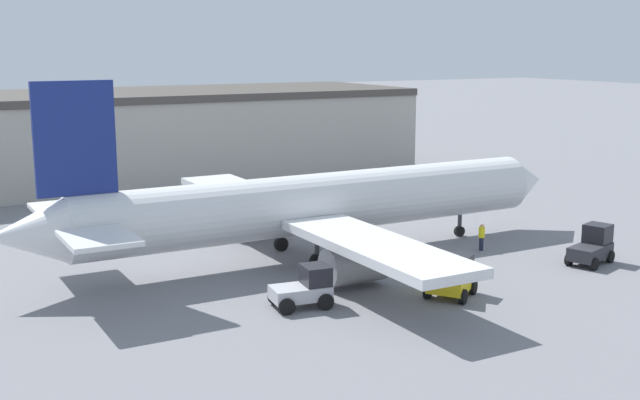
# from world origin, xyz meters

# --- Properties ---
(ground_plane) EXTENTS (400.00, 400.00, 0.00)m
(ground_plane) POSITION_xyz_m (0.00, 0.00, 0.00)
(ground_plane) COLOR slate
(terminal_building) EXTENTS (61.58, 17.84, 8.48)m
(terminal_building) POSITION_xyz_m (-5.41, 34.68, 4.25)
(terminal_building) COLOR #ADA89E
(terminal_building) RESTS_ON ground_plane
(airplane) EXTENTS (37.32, 30.74, 11.12)m
(airplane) POSITION_xyz_m (-0.95, -0.01, 3.29)
(airplane) COLOR silver
(airplane) RESTS_ON ground_plane
(ground_crew_worker) EXTENTS (0.39, 0.39, 1.77)m
(ground_crew_worker) POSITION_xyz_m (9.74, -3.62, 0.95)
(ground_crew_worker) COLOR #1E2338
(ground_crew_worker) RESTS_ON ground_plane
(baggage_tug) EXTENTS (3.10, 2.29, 2.08)m
(baggage_tug) POSITION_xyz_m (-5.27, -8.15, 0.98)
(baggage_tug) COLOR #B2B2B7
(baggage_tug) RESTS_ON ground_plane
(belt_loader_truck) EXTENTS (3.36, 3.25, 2.11)m
(belt_loader_truck) POSITION_xyz_m (2.33, -10.18, 1.01)
(belt_loader_truck) COLOR yellow
(belt_loader_truck) RESTS_ON ground_plane
(pushback_tug) EXTENTS (3.51, 2.68, 2.29)m
(pushback_tug) POSITION_xyz_m (13.64, -9.15, 1.04)
(pushback_tug) COLOR #2D2D33
(pushback_tug) RESTS_ON ground_plane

